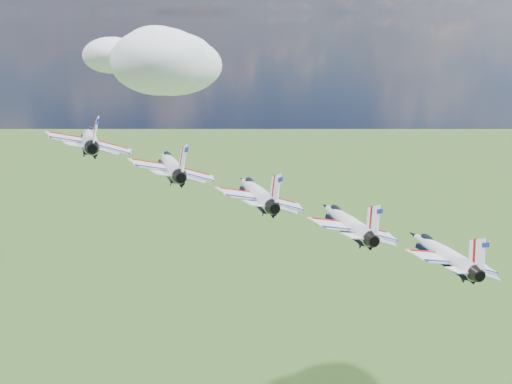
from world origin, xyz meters
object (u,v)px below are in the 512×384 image
jet_3 (346,221)px  jet_4 (441,252)px  jet_2 (256,192)px  jet_1 (171,164)px  jet_0 (89,138)px

jet_3 → jet_4: (6.88, -7.68, -2.58)m
jet_2 → jet_3: jet_2 is taller
jet_4 → jet_1: bearing=148.0°
jet_2 → jet_3: size_ratio=1.00×
jet_0 → jet_2: (13.76, -15.35, -5.16)m
jet_1 → jet_2: 10.63m
jet_0 → jet_4: bearing=-32.0°
jet_2 → jet_0: bearing=148.0°
jet_1 → jet_4: jet_1 is taller
jet_2 → jet_1: bearing=148.0°
jet_0 → jet_3: bearing=-32.0°
jet_0 → jet_1: size_ratio=1.00×
jet_3 → jet_4: size_ratio=1.00×
jet_4 → jet_2: bearing=148.0°
jet_2 → jet_4: 21.25m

